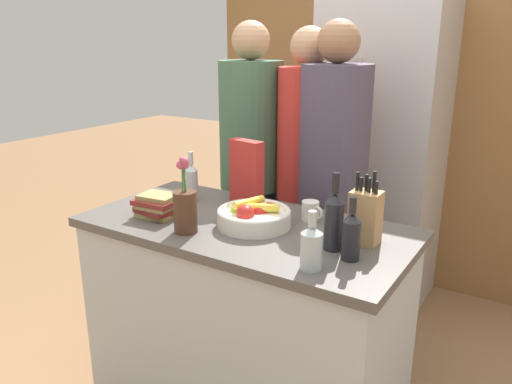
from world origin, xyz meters
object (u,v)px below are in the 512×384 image
fruit_bowl (254,216)px  person_in_blue (306,171)px  bottle_vinegar (351,235)px  person_in_red_tee (333,178)px  flower_vase (185,207)px  bottle_water (334,220)px  refrigerator (380,157)px  book_stack (157,205)px  knife_block (365,216)px  person_at_sink (251,163)px  coffee_mug (311,211)px  cereal_box (247,173)px  bottle_wine (311,246)px  bottle_oil (192,181)px

fruit_bowl → person_in_blue: (-0.13, 0.73, 0.02)m
bottle_vinegar → person_in_red_tee: person_in_red_tee is taller
flower_vase → bottle_water: size_ratio=1.07×
refrigerator → person_in_blue: 0.72m
book_stack → person_in_red_tee: (0.50, 0.78, 0.02)m
refrigerator → knife_block: 1.42m
flower_vase → person_in_blue: person_in_blue is taller
knife_block → person_in_blue: person_in_blue is taller
book_stack → person_in_blue: person_in_blue is taller
flower_vase → person_at_sink: person_at_sink is taller
fruit_bowl → coffee_mug: bearing=47.9°
flower_vase → bottle_water: flower_vase is taller
book_stack → coffee_mug: bearing=28.7°
knife_block → cereal_box: bearing=166.0°
flower_vase → coffee_mug: flower_vase is taller
refrigerator → cereal_box: refrigerator is taller
bottle_water → person_in_red_tee: person_in_red_tee is taller
fruit_bowl → bottle_wine: (0.39, -0.25, 0.04)m
flower_vase → person_in_blue: (0.07, 0.94, -0.04)m
refrigerator → book_stack: (-0.48, -1.57, 0.02)m
coffee_mug → knife_block: bearing=-22.6°
bottle_wine → person_in_red_tee: bearing=109.6°
bottle_vinegar → bottle_oil: bearing=165.4°
bottle_oil → refrigerator: bearing=68.4°
refrigerator → cereal_box: bearing=-101.8°
flower_vase → coffee_mug: bearing=47.0°
knife_block → person_in_red_tee: size_ratio=0.16×
bottle_oil → person_in_blue: 0.68m
bottle_oil → coffee_mug: bearing=4.7°
bottle_water → person_in_blue: size_ratio=0.17×
fruit_bowl → person_in_blue: size_ratio=0.18×
knife_block → bottle_wine: knife_block is taller
cereal_box → bottle_oil: 0.28m
book_stack → person_in_blue: bearing=71.1°
cereal_box → flower_vase: bearing=-91.2°
cereal_box → person_in_red_tee: person_in_red_tee is taller
knife_block → bottle_water: bearing=-122.2°
person_in_blue → person_at_sink: bearing=172.0°
flower_vase → bottle_vinegar: 0.68m
flower_vase → person_in_red_tee: person_in_red_tee is taller
cereal_box → bottle_oil: (-0.26, -0.09, -0.06)m
bottle_wine → bottle_water: size_ratio=0.71×
book_stack → cereal_box: bearing=57.7°
cereal_box → bottle_water: (0.58, -0.28, -0.04)m
bottle_vinegar → bottle_wine: (-0.09, -0.14, -0.01)m
coffee_mug → bottle_wine: (0.22, -0.44, 0.04)m
flower_vase → book_stack: flower_vase is taller
coffee_mug → person_at_sink: 0.81m
person_in_blue → fruit_bowl: bearing=-95.4°
person_at_sink → bottle_water: bearing=-47.0°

